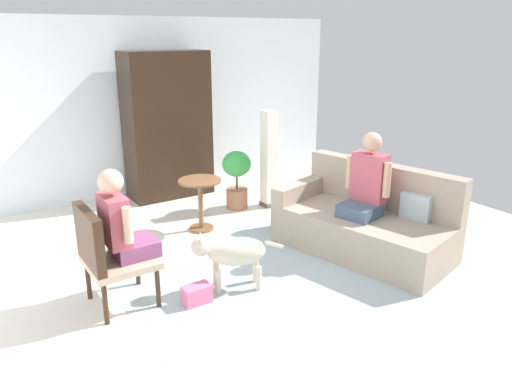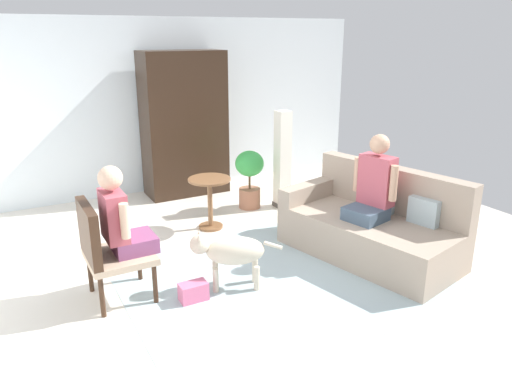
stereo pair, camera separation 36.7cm
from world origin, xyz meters
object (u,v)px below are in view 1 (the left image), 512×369
(dog, at_px, (232,252))
(handbag, at_px, (197,294))
(person_on_couch, at_px, (367,182))
(armoire_cabinet, at_px, (167,125))
(potted_plant, at_px, (237,175))
(person_on_armchair, at_px, (120,223))
(round_end_table, at_px, (200,197))
(armchair, at_px, (105,251))
(column_lamp, at_px, (269,160))
(couch, at_px, (364,223))

(dog, relative_size, handbag, 3.23)
(person_on_couch, relative_size, armoire_cabinet, 0.43)
(person_on_couch, bearing_deg, armoire_cabinet, 107.61)
(dog, relative_size, potted_plant, 1.01)
(person_on_armchair, xyz_separation_m, potted_plant, (2.11, 1.56, -0.29))
(round_end_table, distance_m, dog, 1.51)
(armchair, xyz_separation_m, column_lamp, (2.68, 1.38, 0.13))
(person_on_couch, distance_m, dog, 1.68)
(couch, height_order, person_on_armchair, person_on_armchair)
(person_on_couch, bearing_deg, round_end_table, 128.03)
(person_on_couch, height_order, column_lamp, column_lamp)
(couch, xyz_separation_m, person_on_armchair, (-2.59, 0.38, 0.45))
(armoire_cabinet, bearing_deg, person_on_armchair, -121.31)
(handbag, bearing_deg, person_on_couch, -1.14)
(column_lamp, xyz_separation_m, armoire_cabinet, (-0.94, 1.24, 0.38))
(couch, distance_m, armoire_cabinet, 3.24)
(armoire_cabinet, bearing_deg, column_lamp, -52.80)
(armchair, distance_m, potted_plant, 2.75)
(person_on_couch, relative_size, column_lamp, 0.67)
(armchair, xyz_separation_m, handbag, (0.67, -0.37, -0.45))
(couch, relative_size, armoire_cabinet, 0.97)
(dog, distance_m, handbag, 0.50)
(couch, bearing_deg, person_on_armchair, 171.74)
(couch, relative_size, armchair, 2.17)
(round_end_table, bearing_deg, potted_plant, 28.59)
(person_on_armchair, relative_size, dog, 1.00)
(column_lamp, bearing_deg, handbag, -138.99)
(couch, relative_size, round_end_table, 3.17)
(potted_plant, height_order, handbag, potted_plant)
(person_on_armchair, bearing_deg, person_on_couch, -9.15)
(potted_plant, xyz_separation_m, column_lamp, (0.41, -0.18, 0.19))
(person_on_couch, relative_size, dog, 1.10)
(potted_plant, height_order, column_lamp, column_lamp)
(column_lamp, relative_size, armoire_cabinet, 0.64)
(dog, distance_m, column_lamp, 2.35)
(column_lamp, relative_size, handbag, 5.31)
(couch, xyz_separation_m, round_end_table, (-1.25, 1.51, 0.11))
(dog, relative_size, armoire_cabinet, 0.39)
(armchair, distance_m, person_on_armchair, 0.28)
(column_lamp, bearing_deg, dog, -133.41)
(couch, distance_m, round_end_table, 1.96)
(armchair, height_order, handbag, armchair)
(round_end_table, bearing_deg, dog, -106.00)
(potted_plant, bearing_deg, armoire_cabinet, 116.33)
(armchair, relative_size, column_lamp, 0.70)
(round_end_table, height_order, column_lamp, column_lamp)
(column_lamp, bearing_deg, round_end_table, -168.46)
(person_on_couch, xyz_separation_m, armoire_cabinet, (-0.96, 3.02, 0.24))
(round_end_table, height_order, handbag, round_end_table)
(person_on_couch, height_order, person_on_armchair, person_on_couch)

